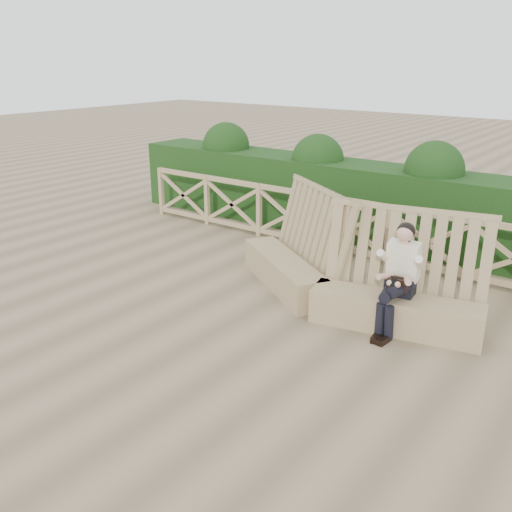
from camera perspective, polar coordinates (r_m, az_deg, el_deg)
The scene contains 5 objects.
ground at distance 8.13m, azimuth -2.35°, elevation -6.58°, with size 60.00×60.00×0.00m, color brown.
bench at distance 8.59m, azimuth 8.26°, elevation -2.32°, with size 4.36×1.92×1.62m.
woman at distance 7.84m, azimuth 14.13°, elevation -1.79°, with size 0.45×0.92×1.50m.
guardrail at distance 10.68m, azimuth 9.57°, elevation 2.81°, with size 10.10×0.09×1.10m.
hedge at distance 11.67m, azimuth 12.39°, elevation 5.06°, with size 12.00×1.20×1.50m, color black.
Camera 1 is at (4.65, -5.63, 3.58)m, focal length 40.00 mm.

